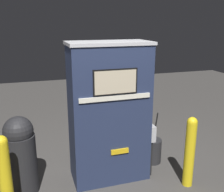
{
  "coord_description": "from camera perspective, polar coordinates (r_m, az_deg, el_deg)",
  "views": [
    {
      "loc": [
        -0.97,
        -2.92,
        2.13
      ],
      "look_at": [
        0.0,
        0.13,
        1.22
      ],
      "focal_mm": 42.0,
      "sensor_mm": 36.0,
      "label": 1
    }
  ],
  "objects": [
    {
      "name": "gas_pump",
      "position": [
        3.53,
        -0.6,
        -3.71
      ],
      "size": [
        1.14,
        0.57,
        1.9
      ],
      "color": "#232D4C",
      "rests_on": "ground_plane"
    },
    {
      "name": "safety_bollard_far",
      "position": [
        3.18,
        -22.27,
        -15.84
      ],
      "size": [
        0.14,
        0.14,
        1.0
      ],
      "color": "yellow",
      "rests_on": "ground_plane"
    },
    {
      "name": "trash_bin",
      "position": [
        3.56,
        -19.28,
        -11.91
      ],
      "size": [
        0.39,
        0.39,
        1.03
      ],
      "color": "#232326",
      "rests_on": "ground_plane"
    },
    {
      "name": "squeegee_bucket",
      "position": [
        4.24,
        8.7,
        -11.63
      ],
      "size": [
        0.29,
        0.29,
        0.83
      ],
      "color": "#262628",
      "rests_on": "ground_plane"
    },
    {
      "name": "safety_bollard",
      "position": [
        3.65,
        16.58,
        -11.26
      ],
      "size": [
        0.13,
        0.13,
        0.97
      ],
      "color": "yellow",
      "rests_on": "ground_plane"
    },
    {
      "name": "ground_plane",
      "position": [
        3.74,
        0.65,
        -18.9
      ],
      "size": [
        14.0,
        14.0,
        0.0
      ],
      "primitive_type": "plane",
      "color": "#423F3D"
    }
  ]
}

